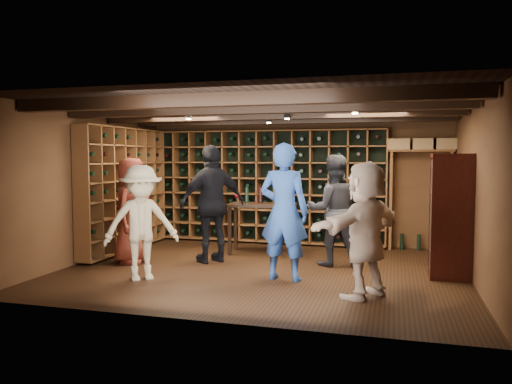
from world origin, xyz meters
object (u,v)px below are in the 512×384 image
(man_grey_suit, at_px, (333,210))
(guest_woman_black, at_px, (213,204))
(guest_beige, at_px, (365,229))
(display_cabinet, at_px, (450,219))
(guest_red_floral, at_px, (131,210))
(man_blue_shirt, at_px, (284,212))
(tasting_table, at_px, (262,210))
(guest_khaki, at_px, (141,223))

(man_grey_suit, relative_size, guest_woman_black, 0.92)
(guest_beige, bearing_deg, man_grey_suit, -127.67)
(display_cabinet, height_order, guest_woman_black, guest_woman_black)
(guest_red_floral, xyz_separation_m, guest_woman_black, (1.27, 0.39, 0.10))
(display_cabinet, height_order, guest_beige, display_cabinet)
(guest_red_floral, relative_size, guest_woman_black, 0.89)
(man_grey_suit, bearing_deg, man_blue_shirt, 47.89)
(tasting_table, bearing_deg, man_blue_shirt, -71.68)
(guest_khaki, distance_m, tasting_table, 2.59)
(man_grey_suit, relative_size, guest_beige, 1.05)
(man_blue_shirt, relative_size, guest_beige, 1.15)
(tasting_table, bearing_deg, guest_woman_black, -128.27)
(man_blue_shirt, distance_m, man_grey_suit, 1.28)
(guest_red_floral, relative_size, guest_khaki, 1.06)
(man_blue_shirt, distance_m, tasting_table, 1.96)
(guest_woman_black, bearing_deg, guest_khaki, 23.19)
(display_cabinet, height_order, guest_red_floral, display_cabinet)
(display_cabinet, distance_m, man_blue_shirt, 2.37)
(display_cabinet, distance_m, guest_woman_black, 3.65)
(tasting_table, bearing_deg, guest_beige, -56.18)
(man_blue_shirt, height_order, guest_woman_black, same)
(man_blue_shirt, height_order, man_grey_suit, man_blue_shirt)
(guest_woman_black, bearing_deg, display_cabinet, 132.66)
(man_grey_suit, bearing_deg, guest_woman_black, -7.86)
(guest_khaki, height_order, tasting_table, guest_khaki)
(man_blue_shirt, xyz_separation_m, man_grey_suit, (0.55, 1.16, -0.08))
(man_grey_suit, bearing_deg, tasting_table, -41.87)
(tasting_table, bearing_deg, guest_khaki, -121.80)
(guest_woman_black, height_order, tasting_table, guest_woman_black)
(display_cabinet, xyz_separation_m, man_grey_suit, (-1.71, 0.43, 0.03))
(man_blue_shirt, xyz_separation_m, guest_beige, (1.15, -0.58, -0.12))
(display_cabinet, bearing_deg, guest_woman_black, 177.92)
(guest_khaki, bearing_deg, man_grey_suit, -4.26)
(guest_red_floral, bearing_deg, tasting_table, -58.68)
(guest_red_floral, bearing_deg, display_cabinet, -90.89)
(guest_woman_black, bearing_deg, guest_red_floral, -28.16)
(display_cabinet, height_order, guest_khaki, display_cabinet)
(guest_red_floral, height_order, guest_beige, guest_red_floral)
(display_cabinet, relative_size, tasting_table, 1.40)
(guest_woman_black, xyz_separation_m, guest_khaki, (-0.55, -1.39, -0.16))
(guest_khaki, height_order, guest_beige, guest_beige)
(guest_beige, bearing_deg, guest_khaki, -57.55)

